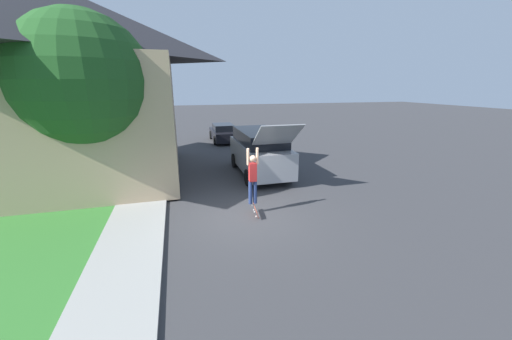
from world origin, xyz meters
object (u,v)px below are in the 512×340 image
object	(u,v)px
suv_parked	(259,151)
car_down_street	(223,133)
lawn_tree_near	(84,81)
skateboard	(256,210)
skateboarder	(253,176)

from	to	relation	value
suv_parked	car_down_street	distance (m)	9.34
suv_parked	lawn_tree_near	bearing A→B (deg)	-166.47
skateboard	lawn_tree_near	bearing A→B (deg)	150.85
lawn_tree_near	skateboard	distance (m)	7.54
lawn_tree_near	suv_parked	bearing A→B (deg)	13.53
skateboard	car_down_street	bearing A→B (deg)	85.42
lawn_tree_near	skateboard	xyz separation A→B (m)	(5.42, -3.02, -4.29)
suv_parked	skateboard	bearing A→B (deg)	-107.59
lawn_tree_near	car_down_street	world-z (taller)	lawn_tree_near
lawn_tree_near	skateboarder	bearing A→B (deg)	-27.56
car_down_street	suv_parked	bearing A→B (deg)	-87.77
skateboarder	car_down_street	bearing A→B (deg)	85.17
car_down_street	skateboard	world-z (taller)	car_down_street
lawn_tree_near	car_down_street	size ratio (longest dim) A/B	1.57
car_down_street	skateboarder	size ratio (longest dim) A/B	2.19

